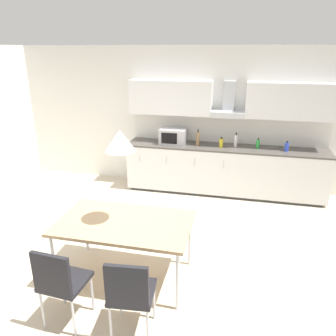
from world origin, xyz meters
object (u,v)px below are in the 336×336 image
at_px(bottle_blue, 287,147).
at_px(dining_table, 124,225).
at_px(bottle_white, 236,141).
at_px(bottle_green, 258,144).
at_px(chair_near_right, 130,291).
at_px(bottle_brown, 198,139).
at_px(chair_near_left, 60,280).
at_px(microwave, 173,136).
at_px(bottle_yellow, 221,143).
at_px(pendant_lamp, 120,141).

bearing_deg(bottle_blue, dining_table, -126.82).
relative_size(bottle_white, dining_table, 0.17).
distance_m(bottle_green, chair_near_right, 3.78).
distance_m(bottle_blue, dining_table, 3.32).
bearing_deg(bottle_green, bottle_brown, -175.45).
bearing_deg(bottle_white, dining_table, -112.23).
relative_size(bottle_green, chair_near_left, 0.21).
bearing_deg(bottle_brown, bottle_white, 7.54).
xyz_separation_m(bottle_green, bottle_brown, (-1.06, -0.08, 0.05)).
bearing_deg(bottle_white, bottle_brown, -172.46).
bearing_deg(microwave, bottle_white, 2.45).
bearing_deg(dining_table, microwave, 90.19).
height_order(microwave, chair_near_right, microwave).
height_order(bottle_yellow, bottle_brown, bottle_brown).
bearing_deg(chair_near_right, pendant_lamp, 112.66).
height_order(bottle_blue, bottle_yellow, bottle_yellow).
relative_size(microwave, pendant_lamp, 1.50).
distance_m(bottle_blue, bottle_brown, 1.53).
relative_size(microwave, chair_near_right, 0.55).
bearing_deg(bottle_blue, pendant_lamp, -126.82).
height_order(dining_table, chair_near_right, chair_near_right).
relative_size(bottle_yellow, chair_near_right, 0.21).
bearing_deg(chair_near_right, bottle_yellow, 81.36).
relative_size(bottle_blue, chair_near_right, 0.21).
height_order(bottle_yellow, pendant_lamp, pendant_lamp).
xyz_separation_m(bottle_blue, dining_table, (-1.99, -2.65, -0.28)).
height_order(bottle_brown, chair_near_left, bottle_brown).
xyz_separation_m(bottle_white, bottle_green, (0.39, -0.00, -0.03)).
xyz_separation_m(bottle_blue, bottle_brown, (-1.53, 0.01, 0.05)).
xyz_separation_m(microwave, chair_near_left, (-0.33, -3.53, -0.50)).
xyz_separation_m(bottle_white, bottle_blue, (0.86, -0.10, -0.03)).
bearing_deg(chair_near_left, pendant_lamp, 67.44).
bearing_deg(dining_table, pendant_lamp, -75.96).
xyz_separation_m(bottle_white, chair_near_left, (-1.47, -3.58, -0.47)).
bearing_deg(microwave, bottle_green, 1.65).
relative_size(bottle_blue, chair_near_left, 0.21).
height_order(microwave, bottle_white, microwave).
bearing_deg(bottle_yellow, bottle_white, 19.80).
relative_size(bottle_brown, dining_table, 0.20).
bearing_deg(bottle_yellow, microwave, 177.34).
relative_size(bottle_white, chair_near_left, 0.30).
relative_size(bottle_white, bottle_blue, 1.42).
bearing_deg(pendant_lamp, dining_table, 104.04).
xyz_separation_m(bottle_yellow, dining_table, (-0.87, -2.66, -0.28)).
distance_m(bottle_white, bottle_brown, 0.68).
bearing_deg(dining_table, bottle_green, 61.16).
relative_size(bottle_white, bottle_yellow, 1.39).
height_order(microwave, bottle_brown, bottle_brown).
height_order(bottle_white, bottle_brown, bottle_brown).
bearing_deg(bottle_yellow, pendant_lamp, -108.22).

